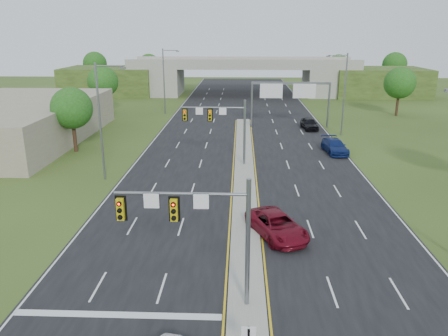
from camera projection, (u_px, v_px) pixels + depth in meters
ground at (247, 306)px, 22.66m from camera, size 240.00×240.00×0.00m
road at (244, 143)px, 56.04m from camera, size 24.00×160.00×0.02m
median at (244, 170)px, 44.57m from camera, size 2.00×54.00×0.16m
lane_markings at (239, 155)px, 50.25m from camera, size 23.72×160.00×0.01m
signal_mast_near at (202, 223)px, 21.27m from camera, size 6.62×0.60×7.00m
signal_mast_far at (223, 122)px, 45.11m from camera, size 6.62×0.60×7.00m
sign_gantry at (290, 92)px, 63.70m from camera, size 11.58×0.44×6.67m
overpass at (243, 79)px, 97.90m from camera, size 80.00×14.00×8.10m
lightpole_l_mid at (102, 117)px, 40.41m from camera, size 2.85×0.25×11.00m
lightpole_l_far at (165, 78)px, 73.79m from camera, size 2.85×0.25×11.00m
lightpole_r_far at (343, 91)px, 58.50m from camera, size 2.85×0.25×11.00m
tree_l_near at (72, 108)px, 50.47m from camera, size 4.80×4.80×7.60m
tree_l_mid at (103, 82)px, 74.36m from camera, size 5.20×5.20×8.12m
tree_r_mid at (400, 83)px, 72.52m from camera, size 5.20×5.20×8.12m
tree_back_a at (95, 64)px, 111.97m from camera, size 6.00×6.00×8.85m
tree_back_b at (149, 65)px, 111.56m from camera, size 5.60×5.60×8.32m
tree_back_c at (338, 66)px, 109.79m from camera, size 5.60×5.60×8.32m
tree_back_d at (395, 64)px, 109.18m from camera, size 6.00×6.00×8.85m
commercial_building at (12, 122)px, 56.40m from camera, size 18.00×30.00×5.00m
car_far_a at (277, 225)px, 30.22m from camera, size 4.74×6.35×1.60m
car_far_b at (335, 146)px, 51.17m from camera, size 2.76×5.63×1.57m
car_far_c at (309, 124)px, 63.60m from camera, size 2.39×4.98×1.64m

